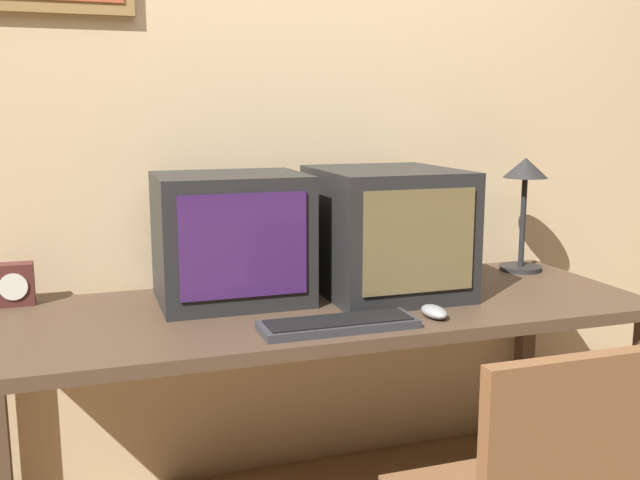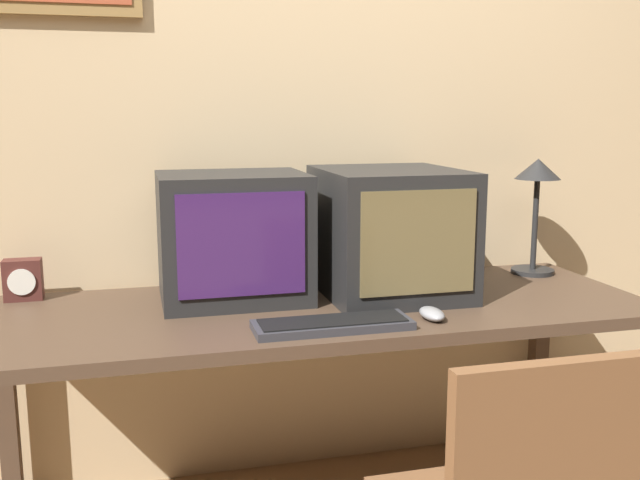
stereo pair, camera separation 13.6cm
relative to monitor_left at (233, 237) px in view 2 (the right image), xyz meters
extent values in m
cube|color=#D1B284|center=(0.24, 0.28, 0.40)|extent=(8.00, 0.05, 2.60)
cube|color=#4C3828|center=(0.24, -0.14, -0.21)|extent=(1.98, 0.71, 0.04)
cube|color=#4C3828|center=(-0.71, 0.17, -0.57)|extent=(0.06, 0.06, 0.67)
cube|color=#4C3828|center=(1.18, 0.17, -0.57)|extent=(0.06, 0.06, 0.67)
cube|color=black|center=(0.00, 0.00, 0.00)|extent=(0.44, 0.36, 0.39)
cube|color=#3D1E56|center=(0.00, -0.18, 0.01)|extent=(0.36, 0.01, 0.29)
cube|color=black|center=(0.49, -0.05, 0.00)|extent=(0.42, 0.47, 0.39)
cube|color=brown|center=(0.49, -0.29, 0.01)|extent=(0.34, 0.01, 0.30)
cube|color=#333338|center=(0.21, -0.38, -0.18)|extent=(0.42, 0.14, 0.02)
cube|color=black|center=(0.21, -0.38, -0.17)|extent=(0.39, 0.11, 0.00)
ellipsoid|color=gray|center=(0.50, -0.37, -0.18)|extent=(0.06, 0.11, 0.03)
cube|color=#4C231E|center=(-0.63, 0.15, -0.13)|extent=(0.11, 0.06, 0.13)
cylinder|color=white|center=(-0.63, 0.11, -0.13)|extent=(0.08, 0.00, 0.08)
cylinder|color=black|center=(1.08, 0.07, -0.19)|extent=(0.15, 0.15, 0.02)
cylinder|color=black|center=(1.08, 0.07, -0.01)|extent=(0.02, 0.02, 0.33)
cone|color=black|center=(1.08, 0.07, 0.18)|extent=(0.16, 0.16, 0.07)
cube|color=brown|center=(0.42, -1.09, -0.26)|extent=(0.40, 0.04, 0.41)
camera|label=1|loc=(-0.42, -2.09, 0.38)|focal=40.00mm
camera|label=2|loc=(-0.28, -2.13, 0.38)|focal=40.00mm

